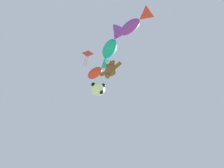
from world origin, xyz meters
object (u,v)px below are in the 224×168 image
Objects in this scene: soccer_ball_kite at (98,89)px; fish_kite_violet at (137,21)px; fish_kite_crimson at (100,69)px; teddy_bear_kite at (111,69)px; diamond_kite at (87,55)px; fish_kite_teal at (113,42)px.

soccer_ball_kite is 0.39× the size of fish_kite_violet.
fish_kite_crimson reaches higher than fish_kite_violet.
teddy_bear_kite is 0.58× the size of diamond_kite.
soccer_ball_kite is 4.67m from fish_kite_teal.
diamond_kite is at bearing 179.79° from fish_kite_teal.
diamond_kite is (-4.66, 0.57, 1.48)m from fish_kite_violet.
fish_kite_crimson reaches higher than teddy_bear_kite.
teddy_bear_kite is at bearing 9.20° from soccer_ball_kite.
fish_kite_crimson is (-1.99, 1.11, -0.41)m from fish_kite_teal.
diamond_kite is at bearing -161.34° from soccer_ball_kite.
soccer_ball_kite is (-0.79, -0.13, -1.72)m from teddy_bear_kite.
diamond_kite is at bearing -165.26° from teddy_bear_kite.
fish_kite_violet is 0.92× the size of fish_kite_teal.
teddy_bear_kite is 0.62× the size of fish_kite_teal.
diamond_kite reaches higher than fish_kite_crimson.
fish_kite_teal is at bearing -0.21° from diamond_kite.
teddy_bear_kite is 1.89m from soccer_ball_kite.
diamond_kite is (-0.45, -1.10, 1.07)m from fish_kite_crimson.
teddy_bear_kite is 2.79m from fish_kite_crimson.
diamond_kite is (-1.08, -0.36, 5.11)m from soccer_ball_kite.
fish_kite_violet is 4.55m from fish_kite_crimson.
soccer_ball_kite is 5.19m from fish_kite_violet.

